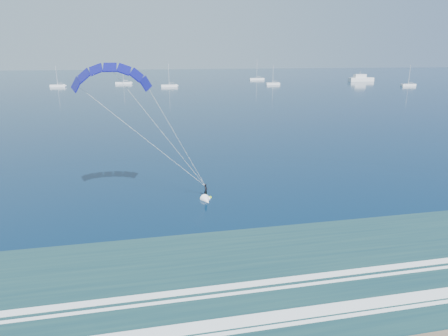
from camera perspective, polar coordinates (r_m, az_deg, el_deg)
kitesurfer_rig at (r=42.76m, az=-9.09°, el=5.32°), size 15.87×6.11×16.77m
motor_yacht at (r=269.35m, az=18.95°, el=11.99°), size 15.75×4.20×6.41m
sailboat_1 at (r=228.28m, az=-22.66°, el=10.80°), size 7.55×2.40×10.53m
sailboat_2 at (r=238.80m, az=-14.16°, el=11.70°), size 9.06×2.40×12.17m
sailboat_3 at (r=213.29m, az=-7.83°, el=11.58°), size 8.34×2.40×11.62m
sailboat_4 at (r=271.33m, az=4.69°, el=12.58°), size 9.71×2.40×13.07m
sailboat_5 at (r=227.99m, az=6.98°, el=11.88°), size 7.61×2.40×10.54m
sailboat_6 at (r=237.67m, az=24.83°, el=10.72°), size 7.99×2.40×10.92m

